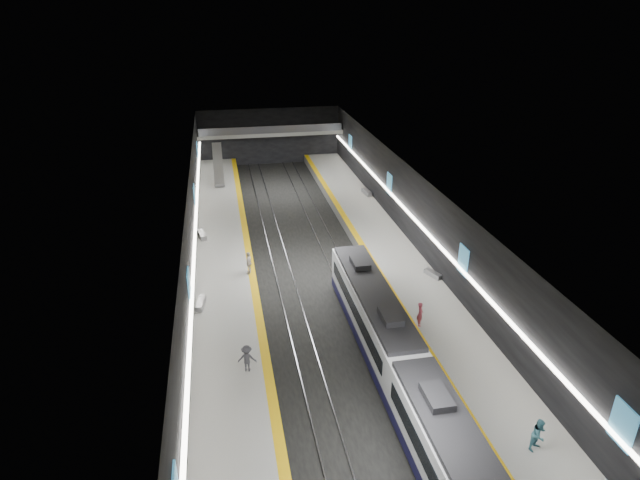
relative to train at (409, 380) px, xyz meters
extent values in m
plane|color=black|center=(-2.50, 17.49, -2.20)|extent=(70.00, 70.00, 0.00)
cube|color=beige|center=(-2.50, 17.49, 5.80)|extent=(20.00, 70.00, 0.04)
cube|color=black|center=(-12.50, 17.49, 1.80)|extent=(0.04, 70.00, 8.00)
cube|color=black|center=(7.50, 17.49, 1.80)|extent=(0.04, 70.00, 8.00)
cube|color=black|center=(-2.50, 52.49, 1.80)|extent=(20.00, 0.04, 8.00)
cube|color=slate|center=(-10.00, 17.49, -1.70)|extent=(5.00, 70.00, 1.00)
cube|color=#A3A39E|center=(-10.00, 17.49, -1.19)|extent=(5.00, 70.00, 0.02)
cube|color=yellow|center=(-7.80, 17.49, -1.18)|extent=(0.60, 70.00, 0.02)
cube|color=slate|center=(5.00, 17.49, -1.70)|extent=(5.00, 70.00, 1.00)
cube|color=#A3A39E|center=(5.00, 17.49, -1.19)|extent=(5.00, 70.00, 0.02)
cube|color=yellow|center=(2.80, 17.49, -1.18)|extent=(0.60, 70.00, 0.02)
cube|color=gray|center=(-5.72, 17.49, -2.14)|extent=(0.08, 70.00, 0.12)
cube|color=gray|center=(-4.28, 17.49, -2.14)|extent=(0.08, 70.00, 0.12)
cube|color=gray|center=(-0.72, 17.49, -2.14)|extent=(0.08, 70.00, 0.12)
cube|color=gray|center=(0.72, 17.49, -2.14)|extent=(0.08, 70.00, 0.12)
cube|color=black|center=(0.00, -7.50, 1.60)|extent=(2.44, 14.25, 0.30)
cube|color=#100F37|center=(0.00, 7.50, -1.45)|extent=(2.65, 15.00, 0.80)
cube|color=white|center=(0.00, 7.50, 0.20)|extent=(2.65, 15.00, 2.50)
cube|color=black|center=(0.00, 7.50, 1.60)|extent=(2.44, 14.25, 0.30)
cube|color=black|center=(0.00, 7.50, 0.25)|extent=(2.69, 13.20, 1.00)
cube|color=black|center=(0.00, -0.02, 0.15)|extent=(1.85, 0.05, 1.20)
cube|color=teal|center=(-12.42, 9.49, 2.30)|extent=(0.10, 1.50, 2.20)
cube|color=teal|center=(-12.42, 27.49, 2.30)|extent=(0.10, 1.50, 2.20)
cube|color=teal|center=(-12.42, 44.49, 2.30)|extent=(0.10, 1.50, 2.20)
cube|color=teal|center=(7.42, -7.51, 2.30)|extent=(0.10, 1.50, 2.20)
cube|color=teal|center=(7.42, 9.49, 2.30)|extent=(0.10, 1.50, 2.20)
cube|color=teal|center=(7.42, 27.49, 2.30)|extent=(0.10, 1.50, 2.20)
cube|color=teal|center=(7.42, 44.49, 2.30)|extent=(0.10, 1.50, 2.20)
cube|color=white|center=(-12.30, 17.49, 1.60)|extent=(0.25, 68.60, 0.12)
cube|color=white|center=(7.30, 17.49, 1.60)|extent=(0.25, 68.60, 0.12)
cube|color=gray|center=(-2.50, 50.49, 2.80)|extent=(20.00, 3.00, 0.50)
cube|color=#47474C|center=(-2.50, 49.04, 3.55)|extent=(19.60, 0.08, 1.00)
cube|color=#99999E|center=(-10.00, 43.49, 0.70)|extent=(1.20, 7.50, 3.92)
cube|color=#99999E|center=(-12.00, 12.47, -0.96)|extent=(0.81, 1.95, 0.46)
cube|color=#99999E|center=(-12.00, 25.34, -0.95)|extent=(1.00, 2.08, 0.49)
cube|color=#99999E|center=(7.00, 13.60, -0.98)|extent=(1.10, 1.81, 0.43)
cube|color=#99999E|center=(7.00, 34.25, -0.94)|extent=(0.81, 2.12, 0.50)
imported|color=#B84459|center=(3.31, 6.92, -0.29)|extent=(0.59, 0.75, 1.82)
imported|color=teal|center=(5.20, -5.06, -0.26)|extent=(1.13, 1.04, 1.88)
imported|color=silver|center=(-8.01, 17.02, -0.21)|extent=(0.77, 1.24, 1.97)
imported|color=#44444C|center=(-9.03, 4.14, -0.29)|extent=(1.27, 0.88, 1.81)
camera|label=1|loc=(-9.68, -23.20, 20.14)|focal=30.00mm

